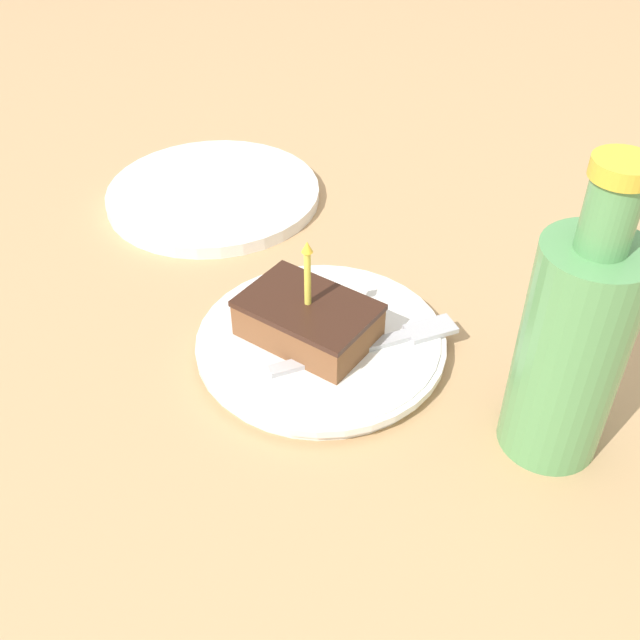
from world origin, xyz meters
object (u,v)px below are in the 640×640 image
object	(u,v)px
fork	(378,343)
side_plate	(214,194)
bottle	(572,345)
cake_slice	(308,319)
plate	(320,343)

from	to	relation	value
fork	side_plate	xyz separation A→B (m)	(0.13, 0.31, -0.01)
fork	bottle	world-z (taller)	bottle
cake_slice	bottle	size ratio (longest dim) A/B	0.47
fork	side_plate	bearing A→B (deg)	67.65
plate	fork	bearing A→B (deg)	-68.00
bottle	side_plate	distance (m)	0.49
fork	bottle	xyz separation A→B (m)	(-0.00, -0.16, 0.08)
plate	bottle	xyz separation A→B (m)	(0.02, -0.21, 0.09)
bottle	side_plate	xyz separation A→B (m)	(0.13, 0.46, -0.09)
fork	cake_slice	bearing A→B (deg)	113.73
cake_slice	bottle	world-z (taller)	bottle
plate	side_plate	distance (m)	0.29
cake_slice	side_plate	world-z (taller)	cake_slice
plate	fork	world-z (taller)	fork
plate	cake_slice	xyz separation A→B (m)	(-0.01, 0.01, 0.03)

